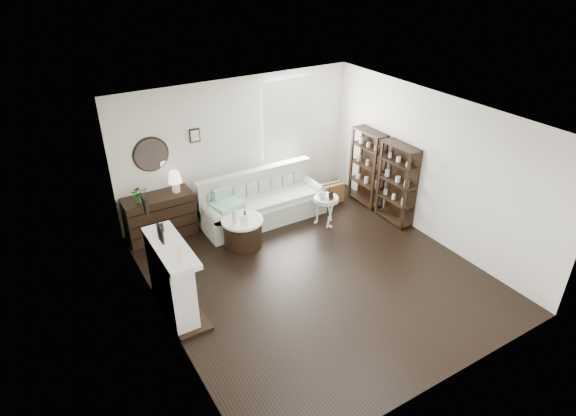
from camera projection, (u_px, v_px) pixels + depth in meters
room at (272, 128)px, 9.70m from camera, size 5.50×5.50×5.50m
fireplace at (172, 281)px, 7.04m from camera, size 0.50×1.40×1.84m
shelf_unit_far at (367, 167)px, 9.94m from camera, size 0.30×0.80×1.60m
shelf_unit_near at (397, 184)px, 9.27m from camera, size 0.30×0.80×1.60m
sofa at (262, 204)px, 9.57m from camera, size 2.48×0.86×0.96m
quilt at (227, 206)px, 9.00m from camera, size 0.64×0.57×0.14m
suitcase at (329, 194)px, 10.19m from camera, size 0.65×0.25×0.43m
dresser at (160, 216)px, 8.94m from camera, size 1.26×0.54×0.84m
table_lamp at (175, 182)px, 8.81m from camera, size 0.32×0.32×0.40m
potted_plant at (139, 194)px, 8.48m from camera, size 0.31×0.28×0.31m
drum_table at (243, 232)px, 8.75m from camera, size 0.76×0.76×0.53m
pedestal_table at (326, 200)px, 9.26m from camera, size 0.49×0.49×0.59m
eiffel_drum at (245, 212)px, 8.65m from camera, size 0.15×0.15×0.21m
bottle_drum at (234, 216)px, 8.40m from camera, size 0.08×0.08×0.33m
card_frame_drum at (244, 220)px, 8.41m from camera, size 0.14×0.06×0.18m
eiffel_ped at (329, 191)px, 9.26m from camera, size 0.12×0.12×0.18m
flask_ped at (322, 191)px, 9.15m from camera, size 0.15×0.15×0.29m
card_frame_ped at (331, 196)px, 9.11m from camera, size 0.13×0.07×0.16m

